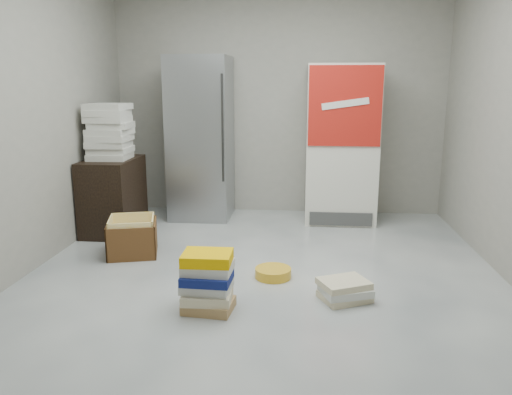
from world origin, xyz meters
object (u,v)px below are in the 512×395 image
Objects in this scene: steel_fridge at (201,139)px; wood_shelf at (113,196)px; coke_cooler at (341,144)px; phonebook_stack_main at (208,281)px; cardboard_box at (133,239)px.

steel_fridge reaches higher than wood_shelf.
phonebook_stack_main is (-1.09, -2.56, -0.69)m from coke_cooler.
coke_cooler reaches higher than wood_shelf.
steel_fridge is at bearing 106.63° from phonebook_stack_main.
coke_cooler is (1.65, -0.01, -0.05)m from steel_fridge.
steel_fridge is at bearing 60.57° from cardboard_box.
coke_cooler is at bearing 16.28° from wood_shelf.
phonebook_stack_main is (0.56, -2.57, -0.74)m from steel_fridge.
phonebook_stack_main reaches higher than cardboard_box.
steel_fridge reaches higher than cardboard_box.
steel_fridge is 1.23m from wood_shelf.
wood_shelf is 0.89m from cardboard_box.
steel_fridge is 1.65m from coke_cooler.
cardboard_box is at bearing -144.35° from coke_cooler.
cardboard_box is at bearing -104.48° from steel_fridge.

